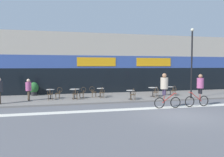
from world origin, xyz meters
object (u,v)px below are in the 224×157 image
object	(u,v)px
cafe_chair_1_near	(75,93)
planter_pot	(34,88)
bistro_table_1	(75,92)
cyclist_0	(199,88)
cafe_chair_4_near	(156,91)
bistro_table_4	(153,90)
pedestrian_near_end	(29,88)
cafe_chair_2_near	(102,92)
lamp_post	(192,58)
cafe_chair_1_side	(82,92)
cafe_chair_3_near	(133,94)
cafe_chair_0_side	(58,92)
cafe_chair_2_side	(93,91)
bistro_table_2	(101,91)
cafe_chair_0_near	(50,93)
bistro_table_5	(170,89)
cafe_chair_5_side	(164,89)
cyclist_1	(165,88)
bistro_table_3	(130,93)
cafe_chair_5_near	(174,90)
bistro_table_0	(50,92)

from	to	relation	value
cafe_chair_1_near	planter_pot	size ratio (longest dim) A/B	0.77
bistro_table_1	cyclist_0	distance (m)	9.29
cafe_chair_4_near	bistro_table_1	bearing A→B (deg)	80.31
bistro_table_4	pedestrian_near_end	distance (m)	10.03
cafe_chair_2_near	lamp_post	xyz separation A→B (m)	(6.98, -1.77, 2.69)
cafe_chair_1_side	cafe_chair_3_near	bearing A→B (deg)	146.18
cafe_chair_2_near	pedestrian_near_end	distance (m)	5.63
cafe_chair_0_side	cafe_chair_2_side	world-z (taller)	same
cafe_chair_4_near	cafe_chair_3_near	bearing A→B (deg)	112.27
bistro_table_2	cafe_chair_0_near	bearing A→B (deg)	-169.97
bistro_table_5	cafe_chair_5_side	bearing A→B (deg)	179.93
cafe_chair_1_side	cyclist_1	distance (m)	6.81
cafe_chair_1_near	cafe_chair_3_near	world-z (taller)	same
bistro_table_3	cafe_chair_3_near	bearing A→B (deg)	-90.16
bistro_table_5	pedestrian_near_end	xyz separation A→B (m)	(-11.95, -0.42, 0.45)
bistro_table_2	cafe_chair_0_near	xyz separation A→B (m)	(-4.05, -0.72, -0.00)
cafe_chair_1_side	cafe_chair_5_near	distance (m)	7.90
planter_pot	cyclist_0	size ratio (longest dim) A/B	0.54
bistro_table_4	cafe_chair_1_near	distance (m)	6.59
bistro_table_3	cafe_chair_2_near	xyz separation A→B (m)	(-2.05, 1.11, 0.02)
cafe_chair_4_near	planter_pot	world-z (taller)	planter_pot
cafe_chair_0_near	cafe_chair_2_near	bearing A→B (deg)	-88.05
bistro_table_2	cafe_chair_1_near	distance (m)	2.39
bistro_table_3	cyclist_1	bearing A→B (deg)	-70.92
cafe_chair_2_near	cafe_chair_2_side	size ratio (longest dim) A/B	1.00
cyclist_1	bistro_table_2	bearing A→B (deg)	125.20
bistro_table_3	cyclist_1	distance (m)	3.69
cafe_chair_3_near	cyclist_0	distance (m)	4.68
cafe_chair_0_side	cafe_chair_5_side	size ratio (longest dim) A/B	1.00
bistro_table_5	cafe_chair_3_near	world-z (taller)	cafe_chair_3_near
bistro_table_5	cafe_chair_2_side	xyz separation A→B (m)	(-6.97, 0.18, -0.01)
bistro_table_4	cafe_chair_3_near	distance (m)	2.89
cafe_chair_5_side	planter_pot	distance (m)	11.53
bistro_table_3	lamp_post	xyz separation A→B (m)	(4.93, -0.65, 2.71)
bistro_table_3	bistro_table_1	bearing A→B (deg)	162.10
bistro_table_0	lamp_post	world-z (taller)	lamp_post
cafe_chair_2_side	planter_pot	xyz separation A→B (m)	(-4.91, 2.32, 0.12)
bistro_table_5	cafe_chair_0_side	bearing A→B (deg)	179.42
bistro_table_4	cyclist_1	size ratio (longest dim) A/B	0.35
cafe_chair_1_side	pedestrian_near_end	xyz separation A→B (m)	(-4.05, -0.23, 0.46)
bistro_table_2	cyclist_0	world-z (taller)	cyclist_0
bistro_table_2	pedestrian_near_end	xyz separation A→B (m)	(-5.60, -0.59, 0.45)
cafe_chair_0_side	cafe_chair_1_side	xyz separation A→B (m)	(1.88, -0.29, 0.00)
bistro_table_5	cafe_chair_1_side	bearing A→B (deg)	-178.64
bistro_table_5	cafe_chair_5_near	world-z (taller)	cafe_chair_5_near
cafe_chair_0_near	cafe_chair_5_near	size ratio (longest dim) A/B	1.00
bistro_table_0	planter_pot	distance (m)	2.83
cyclist_1	pedestrian_near_end	distance (m)	9.96
bistro_table_1	cafe_chair_0_side	distance (m)	1.28
cafe_chair_0_near	cyclist_0	bearing A→B (deg)	-113.45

